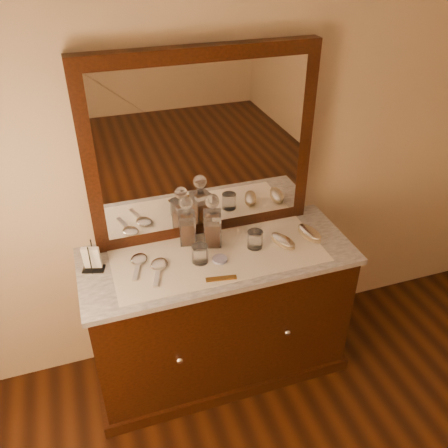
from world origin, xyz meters
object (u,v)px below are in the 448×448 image
Objects in this scene: napkin_rack at (92,259)px; decanter_left at (187,225)px; comb at (221,278)px; hand_mirror_outer at (139,262)px; pin_dish at (220,259)px; hand_mirror_inner at (159,267)px; brush_near at (283,241)px; mirror_frame at (202,148)px; brush_far at (310,233)px; decanter_right at (212,226)px; dresser_cabinet at (218,315)px.

decanter_left is (0.51, 0.08, 0.05)m from napkin_rack.
hand_mirror_outer is at bearing 153.76° from comb.
pin_dish is 0.15m from comb.
hand_mirror_inner reaches higher than comb.
brush_near reaches higher than hand_mirror_inner.
decanter_left reaches higher than comb.
comb is at bearing -105.24° from pin_dish.
mirror_frame is 5.21× the size of hand_mirror_inner.
brush_far reaches higher than hand_mirror_inner.
mirror_frame reaches higher than decanter_right.
hand_mirror_outer is at bearing 175.89° from brush_far.
pin_dish is (-0.01, -0.06, 0.45)m from dresser_cabinet.
pin_dish is 0.52× the size of comb.
napkin_rack reaches higher than brush_near.
brush_near reaches higher than pin_dish.
decanter_left is at bearing 41.45° from hand_mirror_inner.
pin_dish is at bearing -61.95° from decanter_left.
brush_near is (0.40, 0.17, 0.02)m from comb.
decanter_right is (0.00, 0.09, 0.56)m from dresser_cabinet.
hand_mirror_inner is (-0.32, -0.27, -0.49)m from mirror_frame.
decanter_left reaches higher than dresser_cabinet.
decanter_left reaches higher than hand_mirror_outer.
decanter_left is at bearing 129.24° from dresser_cabinet.
decanter_left is 1.22× the size of hand_mirror_inner.
napkin_rack reaches higher than brush_far.
hand_mirror_outer is (0.22, -0.02, -0.05)m from napkin_rack.
pin_dish is at bearing -176.07° from brush_near.
hand_mirror_outer reaches higher than pin_dish.
hand_mirror_inner is at bearing -179.53° from brush_far.
brush_near is at bearing -38.32° from mirror_frame.
decanter_right reaches higher than hand_mirror_outer.
decanter_left reaches higher than brush_far.
hand_mirror_outer is 0.98× the size of hand_mirror_inner.
mirror_frame is 15.21× the size of pin_dish.
mirror_frame is 0.64m from hand_mirror_inner.
brush_far is at bearing 0.47° from hand_mirror_inner.
hand_mirror_outer is 0.12m from hand_mirror_inner.
decanter_left is 0.14m from decanter_right.
brush_near is (0.36, -0.04, 0.47)m from dresser_cabinet.
decanter_left is 0.52m from brush_near.
decanter_left is 0.28m from hand_mirror_inner.
hand_mirror_inner is at bearing 173.09° from pin_dish.
decanter_right is 0.39m from brush_near.
dresser_cabinet is 4.62× the size of decanter_right.
napkin_rack is (-0.63, 0.07, 0.50)m from dresser_cabinet.
brush_near is at bearing 31.85° from comb.
hand_mirror_inner is (-0.27, 0.18, 0.01)m from comb.
brush_far is (0.52, -0.02, 0.47)m from dresser_cabinet.
comb is at bearing -103.52° from dresser_cabinet.
decanter_left reaches higher than pin_dish.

